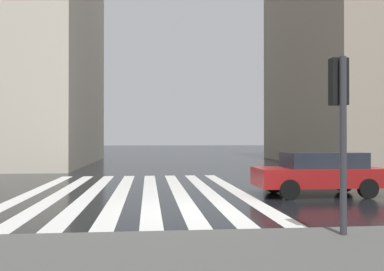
{
  "coord_description": "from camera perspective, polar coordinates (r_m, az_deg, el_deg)",
  "views": [
    {
      "loc": [
        -10.9,
        1.08,
        1.85
      ],
      "look_at": [
        3.02,
        -0.34,
        1.96
      ],
      "focal_mm": 39.95,
      "sensor_mm": 36.0,
      "label": 1
    }
  ],
  "objects": [
    {
      "name": "traffic_signal_post",
      "position": [
        8.15,
        19.15,
        3.69
      ],
      "size": [
        0.44,
        0.3,
        3.16
      ],
      "color": "#333338",
      "rests_on": "sidewalk_pavement"
    },
    {
      "name": "zebra_crossing",
      "position": [
        15.02,
        -7.52,
        -7.49
      ],
      "size": [
        13.0,
        7.5,
        0.01
      ],
      "color": "silver",
      "rests_on": "ground_plane"
    },
    {
      "name": "car_red",
      "position": [
        14.55,
        16.68,
        -4.73
      ],
      "size": [
        1.85,
        4.1,
        1.41
      ],
      "color": "maroon",
      "rests_on": "ground_plane"
    },
    {
      "name": "ground_plane",
      "position": [
        11.11,
        -0.15,
        -10.02
      ],
      "size": [
        220.0,
        220.0,
        0.0
      ],
      "primitive_type": "plane",
      "color": "black"
    }
  ]
}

